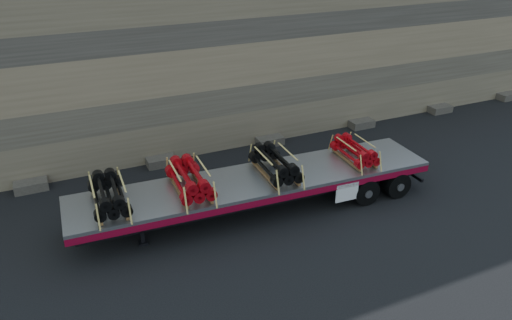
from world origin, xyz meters
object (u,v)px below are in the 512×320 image
(bundle_midrear, at_px, (275,165))
(bundle_rear, at_px, (355,151))
(bundle_front, at_px, (109,195))
(bundle_midfront, at_px, (190,180))
(trailer, at_px, (256,194))

(bundle_midrear, bearing_deg, bundle_rear, 0.00)
(bundle_front, bearing_deg, bundle_midrear, 0.00)
(bundle_midrear, bearing_deg, bundle_midfront, 180.00)
(bundle_front, bearing_deg, bundle_midfront, 0.00)
(trailer, height_order, bundle_rear, bundle_rear)
(bundle_midrear, distance_m, bundle_rear, 3.16)
(bundle_rear, bearing_deg, trailer, -180.00)
(bundle_front, distance_m, bundle_midfront, 2.54)
(bundle_midfront, relative_size, bundle_midrear, 1.02)
(trailer, distance_m, bundle_midfront, 2.52)
(bundle_midrear, height_order, bundle_rear, bundle_midrear)
(bundle_rear, bearing_deg, bundle_midrear, -180.00)
(bundle_front, height_order, bundle_rear, bundle_front)
(trailer, relative_size, bundle_midrear, 5.68)
(trailer, xyz_separation_m, bundle_rear, (3.86, -0.19, 0.97))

